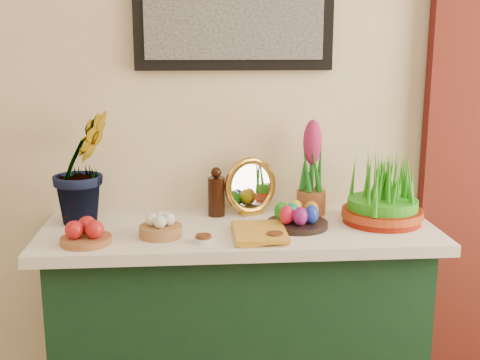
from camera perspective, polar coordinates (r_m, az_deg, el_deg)
name	(u,v)px	position (r m, az deg, el deg)	size (l,w,h in m)	color
sideboard	(239,344)	(2.34, -0.10, -15.32)	(1.30, 0.45, 0.85)	#13341C
tablecloth	(239,231)	(2.17, -0.11, -4.87)	(1.40, 0.55, 0.04)	white
hyacinth_green	(82,149)	(2.22, -14.77, 2.87)	(0.27, 0.23, 0.54)	#186D1A
apple_bowl	(86,233)	(2.03, -14.43, -4.91)	(0.17, 0.17, 0.08)	#96542E
garlic_basket	(161,227)	(2.05, -7.55, -4.45)	(0.16, 0.16, 0.08)	olive
vinegar_cruet	(216,194)	(2.27, -2.26, -1.37)	(0.06, 0.06, 0.19)	black
mirror	(251,186)	(2.29, 1.01, -0.62)	(0.22, 0.14, 0.22)	gold
book	(233,232)	(2.03, -0.67, -5.00)	(0.16, 0.24, 0.03)	gold
spice_dish_left	(203,239)	(1.98, -3.48, -5.60)	(0.06, 0.06, 0.03)	silver
spice_dish_right	(275,237)	(2.00, 3.33, -5.42)	(0.07, 0.07, 0.03)	silver
egg_plate	(297,218)	(2.14, 5.43, -3.58)	(0.25, 0.25, 0.09)	black
hyacinth_pink	(312,172)	(2.29, 6.81, 0.74)	(0.11, 0.11, 0.36)	#9B522E
wheatgrass_sabzeh	(383,195)	(2.24, 13.40, -1.35)	(0.29, 0.29, 0.24)	maroon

